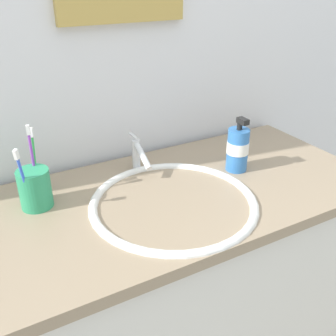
{
  "coord_description": "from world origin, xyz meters",
  "views": [
    {
      "loc": [
        -0.45,
        -0.79,
        1.47
      ],
      "look_at": [
        -0.02,
        -0.02,
        1.01
      ],
      "focal_mm": 41.63,
      "sensor_mm": 36.0,
      "label": 1
    }
  ],
  "objects_px": {
    "toothbrush_blue": "(23,177)",
    "soap_dispenser": "(238,149)",
    "toothbrush_green": "(34,160)",
    "toothbrush_cup": "(35,189)",
    "faucet": "(138,154)",
    "toothbrush_purple": "(33,159)"
  },
  "relations": [
    {
      "from": "faucet",
      "to": "toothbrush_blue",
      "type": "xyz_separation_m",
      "value": [
        -0.34,
        -0.08,
        0.05
      ]
    },
    {
      "from": "faucet",
      "to": "toothbrush_blue",
      "type": "distance_m",
      "value": 0.35
    },
    {
      "from": "toothbrush_green",
      "to": "toothbrush_purple",
      "type": "xyz_separation_m",
      "value": [
        -0.0,
        -0.01,
        0.01
      ]
    },
    {
      "from": "toothbrush_blue",
      "to": "soap_dispenser",
      "type": "relative_size",
      "value": 1.05
    },
    {
      "from": "faucet",
      "to": "toothbrush_cup",
      "type": "relative_size",
      "value": 1.29
    },
    {
      "from": "faucet",
      "to": "toothbrush_green",
      "type": "distance_m",
      "value": 0.3
    },
    {
      "from": "faucet",
      "to": "soap_dispenser",
      "type": "relative_size",
      "value": 0.79
    },
    {
      "from": "toothbrush_cup",
      "to": "toothbrush_green",
      "type": "height_order",
      "value": "toothbrush_green"
    },
    {
      "from": "soap_dispenser",
      "to": "toothbrush_cup",
      "type": "bearing_deg",
      "value": 171.85
    },
    {
      "from": "toothbrush_cup",
      "to": "toothbrush_blue",
      "type": "distance_m",
      "value": 0.07
    },
    {
      "from": "toothbrush_blue",
      "to": "soap_dispenser",
      "type": "height_order",
      "value": "toothbrush_blue"
    },
    {
      "from": "toothbrush_purple",
      "to": "toothbrush_blue",
      "type": "xyz_separation_m",
      "value": [
        -0.04,
        -0.06,
        -0.01
      ]
    },
    {
      "from": "toothbrush_cup",
      "to": "toothbrush_purple",
      "type": "distance_m",
      "value": 0.07
    },
    {
      "from": "toothbrush_purple",
      "to": "toothbrush_blue",
      "type": "distance_m",
      "value": 0.07
    },
    {
      "from": "toothbrush_green",
      "to": "toothbrush_cup",
      "type": "bearing_deg",
      "value": -113.08
    },
    {
      "from": "toothbrush_green",
      "to": "soap_dispenser",
      "type": "xyz_separation_m",
      "value": [
        0.56,
        -0.12,
        -0.04
      ]
    },
    {
      "from": "toothbrush_cup",
      "to": "toothbrush_blue",
      "type": "relative_size",
      "value": 0.58
    },
    {
      "from": "faucet",
      "to": "toothbrush_cup",
      "type": "height_order",
      "value": "faucet"
    },
    {
      "from": "faucet",
      "to": "toothbrush_blue",
      "type": "height_order",
      "value": "toothbrush_blue"
    },
    {
      "from": "toothbrush_purple",
      "to": "soap_dispenser",
      "type": "height_order",
      "value": "toothbrush_purple"
    },
    {
      "from": "toothbrush_cup",
      "to": "toothbrush_green",
      "type": "xyz_separation_m",
      "value": [
        0.02,
        0.04,
        0.06
      ]
    },
    {
      "from": "toothbrush_green",
      "to": "toothbrush_blue",
      "type": "height_order",
      "value": "toothbrush_green"
    }
  ]
}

